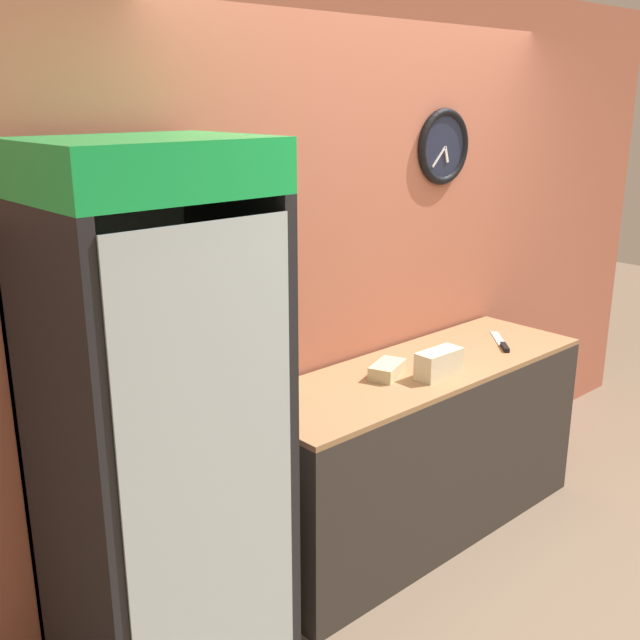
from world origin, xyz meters
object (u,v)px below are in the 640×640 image
sandwich_flat_left (387,370)px  condiment_jar (284,373)px  sandwich_stack_middle (439,357)px  sandwich_stack_bottom (438,370)px  beverage_cooler (149,403)px  chefs_knife (502,344)px

sandwich_flat_left → condiment_jar: size_ratio=1.54×
sandwich_stack_middle → condiment_jar: bearing=150.2°
sandwich_stack_bottom → sandwich_stack_middle: 0.06m
beverage_cooler → chefs_knife: size_ratio=7.31×
beverage_cooler → sandwich_flat_left: (1.25, 0.00, -0.19)m
sandwich_flat_left → chefs_knife: size_ratio=0.84×
sandwich_stack_bottom → chefs_knife: 0.61m
beverage_cooler → sandwich_stack_middle: size_ratio=8.50×
sandwich_stack_middle → condiment_jar: 0.74m
sandwich_stack_bottom → condiment_jar: (-0.64, 0.37, 0.04)m
sandwich_stack_middle → chefs_knife: bearing=5.9°
sandwich_flat_left → condiment_jar: (-0.46, 0.20, 0.04)m
sandwich_flat_left → beverage_cooler: bearing=-179.9°
sandwich_stack_bottom → sandwich_flat_left: (-0.18, 0.16, 0.00)m
sandwich_stack_bottom → sandwich_stack_middle: sandwich_stack_middle is taller
beverage_cooler → sandwich_stack_bottom: beverage_cooler is taller
chefs_knife → beverage_cooler: bearing=177.2°
sandwich_stack_middle → sandwich_flat_left: (-0.18, 0.16, -0.06)m
beverage_cooler → chefs_knife: 2.05m
sandwich_stack_middle → beverage_cooler: bearing=173.6°
beverage_cooler → condiment_jar: bearing=14.6°
beverage_cooler → condiment_jar: beverage_cooler is taller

